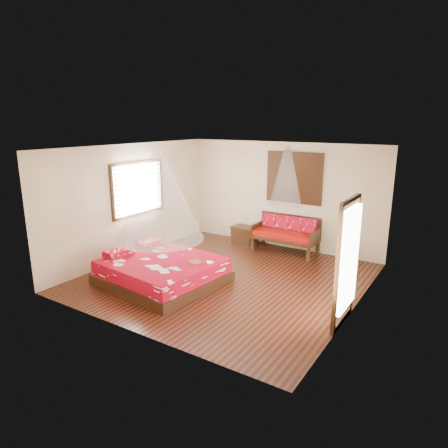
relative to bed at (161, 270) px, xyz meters
The scene contains 10 objects.
room 1.80m from the bed, 41.39° to the left, with size 5.54×5.54×2.84m.
bed is the anchor object (origin of this frame).
daybed 3.58m from the bed, 67.24° to the left, with size 1.68×0.75×0.94m.
storage_chest 3.37m from the bed, 88.41° to the left, with size 0.71×0.54×0.47m.
shutter_panel 4.22m from the bed, 69.18° to the left, with size 1.52×0.06×1.32m.
window_left 2.48m from the bed, 146.19° to the left, with size 0.10×1.74×1.34m.
glazed_door 3.86m from the bed, ahead, with size 0.08×1.02×2.16m.
wine_tray 0.81m from the bed, 17.09° to the left, with size 0.27×0.27×0.22m.
mosquito_net_main 1.60m from the bed, ahead, with size 1.80×1.80×1.80m, color white.
mosquito_net_daybed 3.87m from the bed, 66.43° to the left, with size 0.81×0.81×1.50m, color white.
Camera 1 is at (4.38, -6.86, 3.34)m, focal length 32.00 mm.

